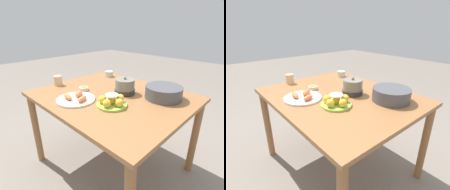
# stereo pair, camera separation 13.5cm
# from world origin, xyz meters

# --- Properties ---
(ground_plane) EXTENTS (12.00, 12.00, 0.00)m
(ground_plane) POSITION_xyz_m (0.00, 0.00, 0.00)
(ground_plane) COLOR slate
(dining_table) EXTENTS (1.23, 1.01, 0.75)m
(dining_table) POSITION_xyz_m (0.00, 0.00, 0.65)
(dining_table) COLOR #936038
(dining_table) RESTS_ON ground_plane
(cake_plate) EXTENTS (0.22, 0.22, 0.09)m
(cake_plate) POSITION_xyz_m (0.15, -0.15, 0.78)
(cake_plate) COLOR #99CC4C
(cake_plate) RESTS_ON dining_table
(serving_bowl) EXTENTS (0.29, 0.29, 0.10)m
(serving_bowl) POSITION_xyz_m (0.34, 0.23, 0.80)
(serving_bowl) COLOR #4C4C51
(serving_bowl) RESTS_ON dining_table
(sauce_bowl) EXTENTS (0.08, 0.08, 0.03)m
(sauce_bowl) POSITION_xyz_m (-0.25, -0.10, 0.76)
(sauce_bowl) COLOR silver
(sauce_bowl) RESTS_ON dining_table
(seafood_platter) EXTENTS (0.30, 0.30, 0.06)m
(seafood_platter) POSITION_xyz_m (-0.12, -0.28, 0.76)
(seafood_platter) COLOR silver
(seafood_platter) RESTS_ON dining_table
(cup_near) EXTENTS (0.08, 0.08, 0.09)m
(cup_near) POSITION_xyz_m (-0.54, -0.18, 0.79)
(cup_near) COLOR #DBB27F
(cup_near) RESTS_ON dining_table
(cup_far) EXTENTS (0.09, 0.09, 0.06)m
(cup_far) POSITION_xyz_m (-0.41, 0.37, 0.78)
(cup_far) COLOR beige
(cup_far) RESTS_ON dining_table
(warming_pot) EXTENTS (0.17, 0.17, 0.15)m
(warming_pot) POSITION_xyz_m (0.06, 0.10, 0.81)
(warming_pot) COLOR #2D2D2D
(warming_pot) RESTS_ON dining_table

